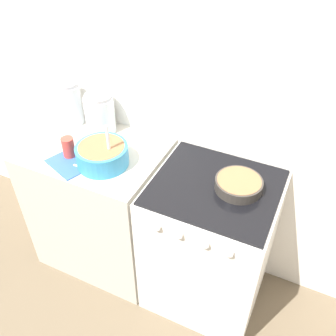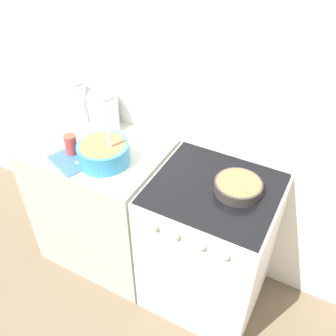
% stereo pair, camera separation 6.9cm
% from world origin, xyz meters
% --- Properties ---
extents(ground_plane, '(12.00, 12.00, 0.00)m').
position_xyz_m(ground_plane, '(0.00, 0.00, 0.00)').
color(ground_plane, brown).
extents(wall_back, '(4.54, 0.05, 2.40)m').
position_xyz_m(wall_back, '(0.00, 0.61, 1.20)').
color(wall_back, white).
rests_on(wall_back, ground_plane).
extents(countertop_cabinet, '(0.77, 0.58, 0.89)m').
position_xyz_m(countertop_cabinet, '(-0.38, 0.29, 0.45)').
color(countertop_cabinet, beige).
rests_on(countertop_cabinet, ground_plane).
extents(stove, '(0.64, 0.60, 0.89)m').
position_xyz_m(stove, '(0.34, 0.29, 0.45)').
color(stove, white).
rests_on(stove, ground_plane).
extents(mixing_bowl, '(0.27, 0.27, 0.25)m').
position_xyz_m(mixing_bowl, '(-0.26, 0.21, 0.96)').
color(mixing_bowl, '#338CBF').
rests_on(mixing_bowl, countertop_cabinet).
extents(baking_pan, '(0.23, 0.23, 0.06)m').
position_xyz_m(baking_pan, '(0.44, 0.32, 0.92)').
color(baking_pan, '#38332D').
rests_on(baking_pan, stove).
extents(storage_jar_left, '(0.13, 0.13, 0.26)m').
position_xyz_m(storage_jar_left, '(-0.65, 0.47, 1.00)').
color(storage_jar_left, silver).
rests_on(storage_jar_left, countertop_cabinet).
extents(storage_jar_middle, '(0.17, 0.17, 0.23)m').
position_xyz_m(storage_jar_middle, '(-0.45, 0.47, 0.99)').
color(storage_jar_middle, silver).
rests_on(storage_jar_middle, countertop_cabinet).
extents(tin_can, '(0.07, 0.07, 0.12)m').
position_xyz_m(tin_can, '(-0.46, 0.18, 0.95)').
color(tin_can, '#CC3F33').
rests_on(tin_can, countertop_cabinet).
extents(recipe_page, '(0.29, 0.29, 0.01)m').
position_xyz_m(recipe_page, '(-0.42, 0.15, 0.89)').
color(recipe_page, '#3359B2').
rests_on(recipe_page, countertop_cabinet).
extents(measuring_spoon, '(0.12, 0.04, 0.04)m').
position_xyz_m(measuring_spoon, '(-0.30, 0.12, 0.91)').
color(measuring_spoon, white).
rests_on(measuring_spoon, countertop_cabinet).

